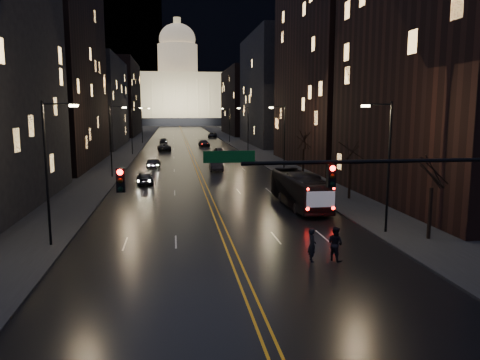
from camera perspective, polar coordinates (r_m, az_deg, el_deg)
name	(u,v)px	position (r m, az deg, el deg)	size (l,w,h in m)	color
ground	(252,302)	(21.52, 1.47, -14.60)	(900.00, 900.00, 0.00)	black
road	(184,136)	(149.78, -6.86, 5.31)	(20.00, 320.00, 0.02)	black
sidewalk_left	(139,136)	(150.12, -12.23, 5.21)	(8.00, 320.00, 0.16)	black
sidewalk_right	(228,136)	(150.73, -1.51, 5.41)	(8.00, 320.00, 0.16)	black
center_line	(184,136)	(149.77, -6.86, 5.31)	(0.62, 320.00, 0.01)	orange
building_left_mid	(51,71)	(75.80, -22.10, 12.17)	(12.00, 30.00, 28.00)	black
building_left_far	(94,103)	(112.90, -17.34, 9.00)	(12.00, 34.00, 20.00)	black
building_left_dist	(118,99)	(160.51, -14.64, 9.59)	(12.00, 40.00, 24.00)	black
building_right_near	(448,69)	(46.52, 24.02, 12.22)	(12.00, 26.00, 24.00)	black
building_right_tall	(335,38)	(74.38, 11.55, 16.57)	(12.00, 30.00, 38.00)	black
building_right_mid	(275,90)	(114.21, 4.27, 10.85)	(12.00, 34.00, 26.00)	black
building_right_dist	(245,102)	(161.36, 0.57, 9.50)	(12.00, 40.00, 22.00)	black
mountain_ridge	(224,41)	(405.80, -1.98, 16.61)	(520.00, 60.00, 130.00)	black
capitol	(178,94)	(269.66, -7.52, 10.38)	(90.00, 50.00, 58.50)	black
traffic_signal	(383,186)	(21.83, 17.00, -0.66)	(17.29, 0.45, 7.00)	black
streetlamp_right_near	(386,160)	(32.88, 17.40, 2.29)	(2.13, 0.25, 9.00)	black
streetlamp_left_near	(49,166)	(30.62, -22.23, 1.61)	(2.13, 0.25, 9.00)	black
streetlamp_right_mid	(283,136)	(61.25, 5.27, 5.40)	(2.13, 0.25, 9.00)	black
streetlamp_left_mid	(112,137)	(60.07, -15.33, 5.06)	(2.13, 0.25, 9.00)	black
streetlamp_right_far	(247,127)	(90.67, 0.87, 6.46)	(2.13, 0.25, 9.00)	black
streetlamp_left_far	(133,128)	(89.88, -12.96, 6.23)	(2.13, 0.25, 9.00)	black
streetlamp_right_dist	(229,123)	(120.38, -1.37, 6.99)	(2.13, 0.25, 9.00)	black
streetlamp_left_dist	(143,123)	(119.78, -11.78, 6.80)	(2.13, 0.25, 9.00)	black
tree_right_near	(432,172)	(32.22, 22.40, 0.91)	(2.40, 2.40, 6.65)	black
tree_right_mid	(351,152)	(44.77, 13.33, 3.31)	(2.40, 2.40, 6.65)	black
tree_right_far	(303,141)	(59.90, 7.74, 4.75)	(2.40, 2.40, 6.65)	black
bus	(299,190)	(41.30, 7.26, -1.19)	(2.52, 10.76, 3.00)	black
oncoming_car_a	(145,178)	(54.42, -11.52, 0.25)	(1.74, 4.32, 1.47)	black
oncoming_car_b	(154,164)	(69.02, -10.48, 1.97)	(1.42, 4.06, 1.34)	black
oncoming_car_c	(164,147)	(97.95, -9.23, 3.98)	(2.55, 5.53, 1.54)	black
oncoming_car_d	(163,141)	(117.78, -9.31, 4.71)	(1.99, 4.89, 1.42)	black
receding_car_a	(216,165)	(65.15, -2.93, 1.85)	(1.75, 5.03, 1.66)	black
receding_car_b	(219,151)	(88.15, -2.52, 3.54)	(1.65, 4.10, 1.40)	black
receding_car_c	(204,143)	(107.82, -4.40, 4.47)	(2.08, 5.13, 1.49)	black
receding_car_d	(212,135)	(142.58, -3.38, 5.49)	(2.55, 5.52, 1.53)	black
pedestrian_a	(312,245)	(26.72, 8.77, -7.85)	(0.70, 0.46, 1.91)	black
pedestrian_b	(335,244)	(27.13, 11.54, -7.61)	(0.96, 0.52, 1.97)	black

